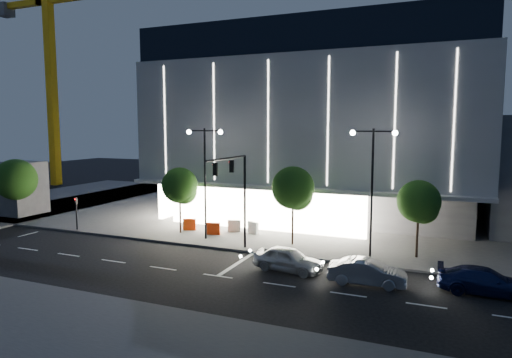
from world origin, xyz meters
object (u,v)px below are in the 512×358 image
Objects in this scene: tree_left at (180,187)px; car_third at (485,281)px; car_second at (367,272)px; barrier_a at (190,224)px; ped_signal_far at (76,210)px; car_lead at (288,259)px; barrier_b at (234,226)px; street_lamp_east at (372,173)px; traffic_mast at (236,185)px; street_lamp_west at (205,167)px; barrier_c at (213,229)px; barrier_d at (253,228)px; tree_mid at (293,190)px; tree_right at (419,204)px; tower_crane at (55,51)px.

tree_left is 23.73m from car_third.
car_second reaches higher than barrier_a.
ped_signal_far is at bearing 83.55° from car_third.
car_second is 0.90× the size of car_third.
car_lead is 11.04m from barrier_b.
car_second is at bearing -8.84° from ped_signal_far.
street_lamp_east is 8.18× the size of barrier_a.
street_lamp_east is at bearing -29.38° from barrier_a.
street_lamp_west is (-4.00, 2.66, 0.93)m from traffic_mast.
ped_signal_far reaches higher than barrier_c.
street_lamp_west is at bearing -107.44° from barrier_d.
ped_signal_far is at bearing -176.56° from street_lamp_east.
tree_mid is 5.59× the size of barrier_b.
barrier_c is (-13.09, 1.47, -5.31)m from street_lamp_east.
barrier_b is at bearing 51.06° from car_lead.
street_lamp_west reaches higher than tree_left.
car_third is (11.24, 0.43, -0.05)m from car_lead.
tree_left is 18.18m from car_second.
ped_signal_far is 9.61m from tree_left.
tree_left is at bearing 65.61° from car_second.
tree_left is at bearing 161.06° from street_lamp_west.
street_lamp_west reaches higher than barrier_c.
barrier_d is at bearing 47.78° from street_lamp_west.
barrier_d is (1.77, -0.01, 0.00)m from barrier_b.
barrier_a is at bearing 176.71° from tree_right.
street_lamp_east reaches higher than tree_right.
barrier_d is at bearing 43.63° from car_lead.
car_lead is (8.63, -4.90, -5.19)m from street_lamp_west.
barrier_c is (-0.09, 1.47, -5.31)m from street_lamp_west.
car_third is (15.88, -1.81, -4.31)m from traffic_mast.
car_second is (13.67, -5.49, -5.23)m from street_lamp_west.
street_lamp_east is at bearing 3.44° from ped_signal_far.
car_lead is at bearing -9.36° from ped_signal_far.
car_lead is at bearing -29.59° from street_lamp_west.
barrier_c is (-19.96, 5.94, -0.06)m from car_third.
tower_crane is at bearing 67.64° from car_lead.
barrier_a and barrier_d have the same top height.
street_lamp_east is (9.00, 2.66, 0.93)m from traffic_mast.
street_lamp_east is 3.00× the size of ped_signal_far.
tower_crane is at bearing 134.72° from barrier_b.
street_lamp_west is 8.18× the size of barrier_d.
traffic_mast is 4.89m from street_lamp_west.
barrier_c is at bearing 8.83° from tree_left.
street_lamp_east reaches higher than barrier_a.
barrier_a is at bearing 72.69° from car_third.
barrier_d is (-17.05, 7.58, -0.06)m from car_third.
ped_signal_far reaches higher than car_lead.
car_third is 20.30m from barrier_b.
traffic_mast is at bearing -33.65° from street_lamp_west.
barrier_d is at bearing -24.88° from tower_crane.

